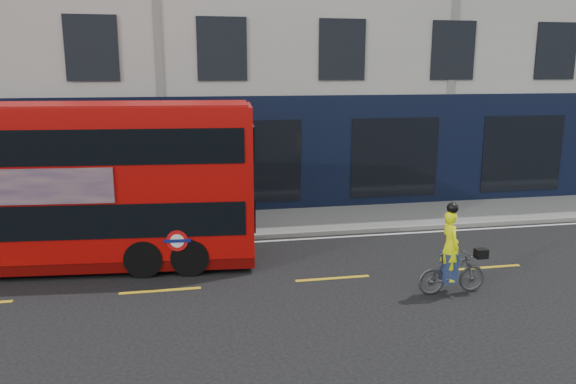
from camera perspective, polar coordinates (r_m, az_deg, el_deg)
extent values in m
plane|color=black|center=(11.73, -13.05, -12.50)|extent=(120.00, 120.00, 0.00)
cube|color=gray|center=(17.82, -12.37, -3.56)|extent=(60.00, 3.00, 0.12)
cube|color=gray|center=(16.38, -12.48, -4.97)|extent=(60.00, 0.12, 0.13)
cube|color=beige|center=(23.80, -12.88, 18.45)|extent=(50.00, 10.00, 15.00)
cube|color=black|center=(18.86, -12.54, 3.35)|extent=(50.00, 0.08, 4.00)
cube|color=silver|center=(16.11, -12.49, -5.49)|extent=(58.00, 0.10, 0.01)
cube|color=#AB0906|center=(14.97, -23.25, 1.14)|extent=(10.19, 3.16, 3.60)
cube|color=#550403|center=(15.44, -22.63, -5.93)|extent=(10.19, 3.11, 0.27)
cube|color=black|center=(15.13, -22.99, -1.82)|extent=(9.80, 3.16, 0.82)
cube|color=black|center=(14.83, -23.55, 4.68)|extent=(9.80, 3.16, 0.82)
cube|color=maroon|center=(14.76, -23.85, 8.08)|extent=(9.98, 3.05, 0.07)
cube|color=black|center=(14.45, -3.57, -1.47)|extent=(0.22, 2.05, 0.82)
cube|color=black|center=(14.14, -3.66, 5.36)|extent=(0.22, 2.05, 0.82)
cylinder|color=red|center=(13.52, -11.20, -4.89)|extent=(0.51, 0.07, 0.51)
cylinder|color=white|center=(13.51, -11.20, -4.89)|extent=(0.33, 0.05, 0.33)
cube|color=#0C1459|center=(13.51, -11.20, -4.90)|extent=(0.64, 0.08, 0.08)
cylinder|color=black|center=(14.74, -9.65, -5.22)|extent=(1.11, 2.40, 0.91)
cylinder|color=black|center=(14.86, -13.88, -5.27)|extent=(1.11, 2.40, 0.91)
imported|color=#424446|center=(13.02, 16.35, -7.87)|extent=(1.59, 0.47, 0.95)
imported|color=#D6E106|center=(12.77, 16.14, -5.27)|extent=(0.38, 0.57, 1.54)
cube|color=black|center=(13.20, 19.02, -5.93)|extent=(0.27, 0.21, 0.21)
cube|color=navy|center=(12.93, 16.01, -7.33)|extent=(0.29, 0.36, 0.66)
sphere|color=black|center=(12.55, 16.37, -1.57)|extent=(0.25, 0.25, 0.25)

